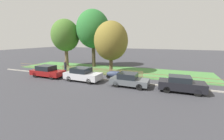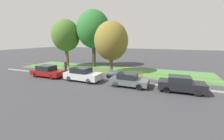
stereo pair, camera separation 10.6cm
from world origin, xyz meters
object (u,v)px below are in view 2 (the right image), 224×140
parked_car_silver_hatchback (48,71)px  parked_car_black_saloon (82,74)px  parked_car_red_compact (181,84)px  tree_mid_park (111,41)px  tree_nearest_kerb (66,35)px  parked_car_navy_estate (129,80)px  pedestrian_near_fence (66,66)px  covered_motorcycle (115,74)px  tree_behind_motorcycle (93,29)px

parked_car_silver_hatchback → parked_car_black_saloon: 5.11m
parked_car_red_compact → tree_mid_park: size_ratio=0.55×
parked_car_silver_hatchback → tree_nearest_kerb: bearing=110.2°
parked_car_navy_estate → parked_car_black_saloon: bearing=-179.5°
parked_car_silver_hatchback → pedestrian_near_fence: 2.59m
parked_car_black_saloon → tree_nearest_kerb: size_ratio=0.53×
covered_motorcycle → tree_nearest_kerb: (-10.83, 5.04, 4.70)m
parked_car_navy_estate → parked_car_red_compact: size_ratio=0.97×
tree_nearest_kerb → pedestrian_near_fence: bearing=-54.0°
parked_car_silver_hatchback → parked_car_red_compact: bearing=1.0°
parked_car_silver_hatchback → tree_mid_park: tree_mid_park is taller
parked_car_red_compact → covered_motorcycle: 7.41m
parked_car_navy_estate → parked_car_red_compact: 4.79m
parked_car_navy_estate → parked_car_red_compact: parked_car_red_compact is taller
parked_car_silver_hatchback → pedestrian_near_fence: (0.85, 2.43, 0.26)m
parked_car_red_compact → pedestrian_near_fence: (-14.50, 2.25, 0.26)m
tree_mid_park → pedestrian_near_fence: bearing=-154.3°
covered_motorcycle → pedestrian_near_fence: 7.37m
parked_car_silver_hatchback → covered_motorcycle: parked_car_silver_hatchback is taller
tree_nearest_kerb → tree_behind_motorcycle: size_ratio=0.85×
parked_car_black_saloon → tree_behind_motorcycle: (-3.16, 8.58, 5.53)m
parked_car_navy_estate → tree_nearest_kerb: tree_nearest_kerb is taller
parked_car_red_compact → tree_behind_motorcycle: size_ratio=0.41×
parked_car_silver_hatchback → parked_car_navy_estate: 10.57m
parked_car_red_compact → pedestrian_near_fence: size_ratio=2.24×
parked_car_black_saloon → parked_car_navy_estate: bearing=1.9°
covered_motorcycle → tree_behind_motorcycle: bearing=129.4°
parked_car_black_saloon → pedestrian_near_fence: bearing=153.0°
tree_mid_park → pedestrian_near_fence: tree_mid_park is taller
parked_car_silver_hatchback → parked_car_red_compact: size_ratio=1.09×
parked_car_navy_estate → parked_car_red_compact: bearing=2.5°
covered_motorcycle → tree_nearest_kerb: size_ratio=0.25×
tree_nearest_kerb → pedestrian_near_fence: 7.32m
parked_car_red_compact → tree_nearest_kerb: 19.83m
tree_behind_motorcycle → tree_mid_park: bearing=-36.9°
covered_motorcycle → parked_car_black_saloon: bearing=-150.3°
tree_behind_motorcycle → tree_mid_park: tree_behind_motorcycle is taller
covered_motorcycle → tree_mid_park: bearing=114.1°
parked_car_silver_hatchback → parked_car_black_saloon: size_ratio=1.00×
covered_motorcycle → tree_behind_motorcycle: tree_behind_motorcycle is taller
parked_car_black_saloon → tree_nearest_kerb: tree_nearest_kerb is taller
parked_car_red_compact → parked_car_black_saloon: bearing=179.5°
parked_car_red_compact → tree_mid_park: 10.76m
covered_motorcycle → tree_nearest_kerb: bearing=150.3°
tree_mid_park → pedestrian_near_fence: size_ratio=4.06×
tree_nearest_kerb → tree_behind_motorcycle: tree_behind_motorcycle is taller
parked_car_silver_hatchback → parked_car_navy_estate: (10.57, 0.04, -0.04)m
parked_car_black_saloon → covered_motorcycle: size_ratio=2.16×
covered_motorcycle → pedestrian_near_fence: bearing=173.3°
tree_nearest_kerb → parked_car_red_compact: bearing=-21.4°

